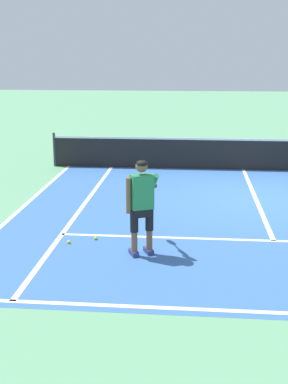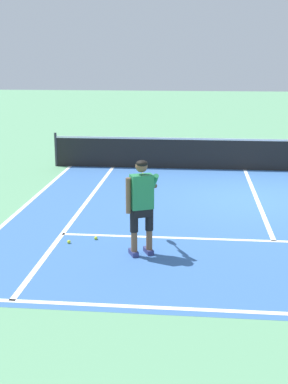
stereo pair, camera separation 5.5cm
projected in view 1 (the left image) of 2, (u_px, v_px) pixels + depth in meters
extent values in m
plane|color=#609E70|center=(256.00, 199.00, 12.85)|extent=(80.00, 80.00, 0.00)
cube|color=#3866A8|center=(262.00, 214.00, 11.61)|extent=(10.98, 9.71, 0.00)
cube|color=white|center=(274.00, 241.00, 9.93)|extent=(8.23, 0.10, 0.01)
cube|color=white|center=(255.00, 197.00, 13.01)|extent=(0.10, 6.40, 0.01)
cube|color=white|center=(81.00, 209.00, 11.98)|extent=(0.10, 9.31, 0.01)
cube|color=white|center=(22.00, 207.00, 12.10)|extent=(0.10, 9.31, 0.01)
cylinder|color=#333338|center=(54.00, 150.00, 16.49)|extent=(0.08, 0.08, 1.07)
cube|color=black|center=(244.00, 155.00, 15.97)|extent=(11.84, 0.02, 0.91)
cube|color=white|center=(245.00, 140.00, 15.85)|extent=(11.84, 0.03, 0.06)
cube|color=navy|center=(134.00, 253.00, 9.22)|extent=(0.22, 0.30, 0.09)
cube|color=navy|center=(149.00, 251.00, 9.31)|extent=(0.22, 0.30, 0.09)
cylinder|color=brown|center=(134.00, 241.00, 9.13)|extent=(0.11, 0.11, 0.36)
cylinder|color=black|center=(134.00, 221.00, 9.03)|extent=(0.14, 0.14, 0.41)
cylinder|color=brown|center=(149.00, 240.00, 9.21)|extent=(0.11, 0.11, 0.36)
cylinder|color=black|center=(149.00, 219.00, 9.12)|extent=(0.14, 0.14, 0.41)
cube|color=black|center=(142.00, 211.00, 9.03)|extent=(0.39, 0.32, 0.20)
cube|color=#28844C|center=(142.00, 192.00, 8.94)|extent=(0.44, 0.36, 0.60)
cylinder|color=brown|center=(129.00, 196.00, 8.88)|extent=(0.09, 0.09, 0.62)
cylinder|color=#28844C|center=(155.00, 181.00, 9.07)|extent=(0.19, 0.28, 0.29)
cylinder|color=brown|center=(152.00, 186.00, 9.31)|extent=(0.19, 0.30, 0.14)
sphere|color=brown|center=(142.00, 166.00, 8.84)|extent=(0.21, 0.21, 0.21)
ellipsoid|color=black|center=(142.00, 164.00, 8.81)|extent=(0.26, 0.26, 0.12)
cylinder|color=#232326|center=(149.00, 184.00, 9.52)|extent=(0.11, 0.20, 0.03)
cylinder|color=yellow|center=(146.00, 183.00, 9.66)|extent=(0.06, 0.10, 0.02)
torus|color=yellow|center=(143.00, 180.00, 9.83)|extent=(0.15, 0.28, 0.30)
cylinder|color=silver|center=(143.00, 180.00, 9.83)|extent=(0.11, 0.23, 0.25)
sphere|color=#CCE02D|center=(96.00, 238.00, 9.99)|extent=(0.07, 0.07, 0.07)
sphere|color=#CCE02D|center=(69.00, 242.00, 9.78)|extent=(0.07, 0.07, 0.07)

